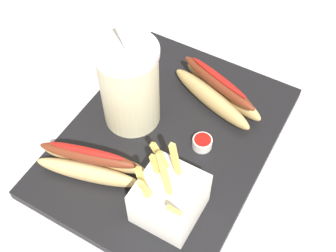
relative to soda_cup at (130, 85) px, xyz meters
name	(u,v)px	position (x,y,z in m)	size (l,w,h in m)	color
ground_plane	(168,146)	(0.01, 0.08, -0.11)	(2.40, 2.40, 0.02)	silver
food_tray	(168,140)	(0.01, 0.08, -0.09)	(0.44, 0.33, 0.02)	black
soda_cup	(130,85)	(0.00, 0.00, 0.00)	(0.10, 0.10, 0.23)	beige
fries_basket	(169,198)	(0.13, 0.15, -0.04)	(0.09, 0.09, 0.15)	white
hot_dog_1	(217,92)	(-0.10, 0.11, -0.05)	(0.11, 0.19, 0.07)	tan
hot_dog_2	(90,163)	(0.13, 0.00, -0.06)	(0.09, 0.18, 0.07)	#DBB775
ketchup_cup_1	(202,142)	(0.00, 0.14, -0.07)	(0.03, 0.03, 0.02)	white
ketchup_cup_2	(124,80)	(-0.06, -0.06, -0.07)	(0.04, 0.04, 0.02)	white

